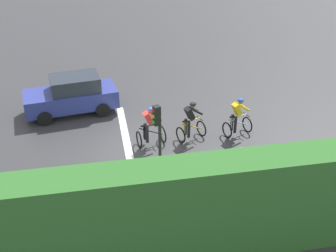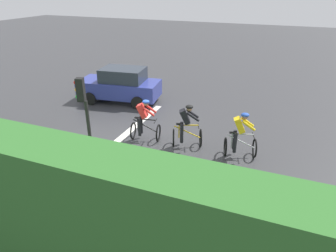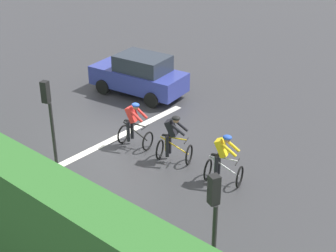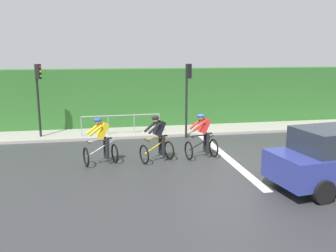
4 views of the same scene
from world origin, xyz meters
name	(u,v)px [view 3 (image 3 of 4)]	position (x,y,z in m)	size (l,w,h in m)	color
ground_plane	(118,138)	(0.00, 0.00, 0.00)	(80.00, 80.00, 0.00)	#333335
sidewalk_kerb	(42,223)	(4.84, 2.00, 0.06)	(2.80, 22.56, 0.12)	#9E998E
stone_wall_low	(12,234)	(5.74, 2.00, 0.23)	(0.44, 22.56, 0.45)	gray
road_marking_stop_line	(117,137)	(0.00, -0.09, 0.00)	(7.00, 0.30, 0.01)	silver
cyclist_lead	(223,160)	(-0.08, 4.48, 0.80)	(0.96, 1.23, 1.66)	black
cyclist_second	(173,140)	(-0.08, 2.51, 0.80)	(1.02, 1.25, 1.66)	black
cyclist_mid	(134,126)	(0.02, 0.83, 0.80)	(0.87, 1.19, 1.66)	black
car_navy	(139,75)	(-3.44, -2.21, 0.87)	(2.30, 4.29, 1.76)	navy
traffic_light_near_crossing	(50,118)	(3.25, 0.63, 2.22)	(0.25, 0.30, 3.34)	black
traffic_light_far_junction	(213,224)	(4.14, 7.14, 2.22)	(0.26, 0.30, 3.34)	black
pedestrian_railing_kerbside	(105,209)	(3.94, 3.59, 0.79)	(0.20, 3.62, 1.03)	#999EA3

